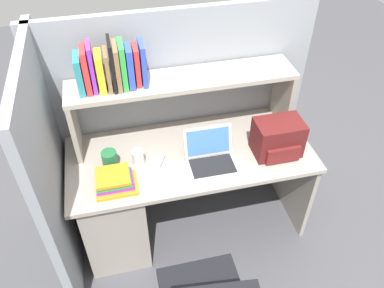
{
  "coord_description": "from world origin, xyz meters",
  "views": [
    {
      "loc": [
        -0.42,
        -1.83,
        2.47
      ],
      "look_at": [
        0.0,
        -0.05,
        0.85
      ],
      "focal_mm": 36.57,
      "sensor_mm": 36.0,
      "label": 1
    }
  ],
  "objects": [
    {
      "name": "desk_book_stack",
      "position": [
        -0.5,
        -0.19,
        0.78
      ],
      "size": [
        0.25,
        0.2,
        0.1
      ],
      "color": "orange",
      "rests_on": "desk"
    },
    {
      "name": "reference_books_on_shelf",
      "position": [
        -0.42,
        0.2,
        1.31
      ],
      "size": [
        0.4,
        0.18,
        0.3
      ],
      "color": "teal",
      "rests_on": "overhead_hutch"
    },
    {
      "name": "backpack",
      "position": [
        0.55,
        -0.12,
        0.85
      ],
      "size": [
        0.3,
        0.22,
        0.24
      ],
      "color": "#591919",
      "rests_on": "desk"
    },
    {
      "name": "desk",
      "position": [
        -0.39,
        0.0,
        0.4
      ],
      "size": [
        1.6,
        0.7,
        0.73
      ],
      "color": "#AAA093",
      "rests_on": "ground_plane"
    },
    {
      "name": "ground_plane",
      "position": [
        0.0,
        0.0,
        0.0
      ],
      "size": [
        8.0,
        8.0,
        0.0
      ],
      "primitive_type": "plane",
      "color": "#4C4C51"
    },
    {
      "name": "cubicle_partition_left",
      "position": [
        -0.85,
        -0.05,
        0.78
      ],
      "size": [
        0.05,
        1.06,
        1.55
      ],
      "primitive_type": "cube",
      "color": "gray",
      "rests_on": "ground_plane"
    },
    {
      "name": "cubicle_partition_rear",
      "position": [
        0.0,
        0.38,
        0.78
      ],
      "size": [
        1.84,
        0.05,
        1.55
      ],
      "primitive_type": "cube",
      "color": "gray",
      "rests_on": "ground_plane"
    },
    {
      "name": "overhead_hutch",
      "position": [
        0.0,
        0.2,
        1.08
      ],
      "size": [
        1.44,
        0.28,
        0.45
      ],
      "color": "gray",
      "rests_on": "desk"
    },
    {
      "name": "snack_canister",
      "position": [
        -0.51,
        -0.01,
        0.79
      ],
      "size": [
        0.1,
        0.1,
        0.12
      ],
      "primitive_type": "cylinder",
      "color": "#26723F",
      "rests_on": "desk"
    },
    {
      "name": "laptop",
      "position": [
        0.1,
        -0.12,
        0.78
      ],
      "size": [
        0.31,
        0.27,
        0.22
      ],
      "color": "#B7BABF",
      "rests_on": "desk"
    },
    {
      "name": "paper_cup",
      "position": [
        -0.34,
        -0.02,
        0.78
      ],
      "size": [
        0.08,
        0.08,
        0.1
      ],
      "primitive_type": "cylinder",
      "color": "white",
      "rests_on": "desk"
    },
    {
      "name": "computer_mouse",
      "position": [
        -0.22,
        -0.05,
        0.75
      ],
      "size": [
        0.1,
        0.12,
        0.03
      ],
      "primitive_type": "cube",
      "rotation": [
        0.0,
        0.0,
        -0.49
      ],
      "color": "silver",
      "rests_on": "desk"
    }
  ]
}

